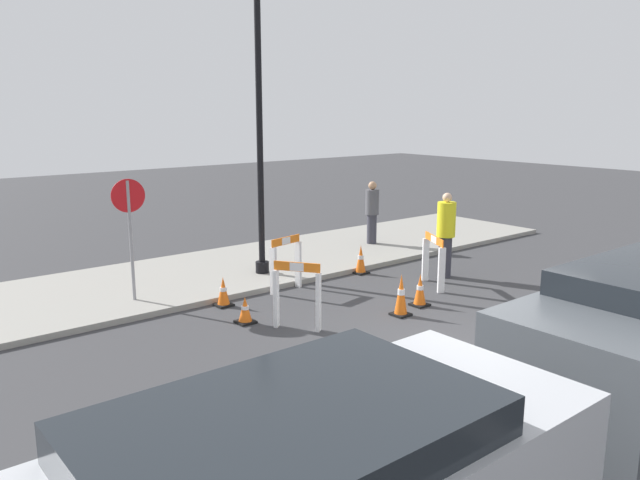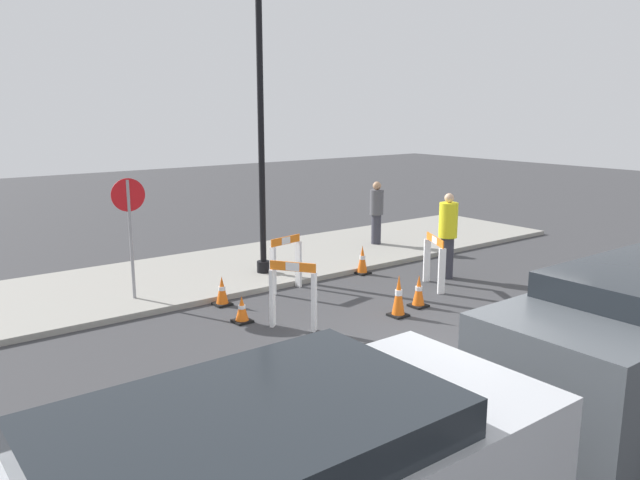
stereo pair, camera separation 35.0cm
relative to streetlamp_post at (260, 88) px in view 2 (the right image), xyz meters
The scene contains 14 objects.
ground_plane 6.75m from the streetlamp_post, 91.48° to the right, with size 60.00×60.00×0.00m, color #38383A.
sidewalk_slab 3.98m from the streetlamp_post, 99.40° to the left, with size 18.00×3.67×0.11m.
streetlamp_post is the anchor object (origin of this frame).
stop_sign 3.73m from the streetlamp_post, behind, with size 0.60×0.11×2.22m.
barricade_0 3.55m from the streetlamp_post, 99.65° to the right, with size 0.79×0.28×1.09m.
barricade_1 4.69m from the streetlamp_post, 113.89° to the right, with size 0.55×0.72×1.13m.
barricade_2 4.91m from the streetlamp_post, 50.05° to the right, with size 0.57×0.91×1.05m.
traffic_cone_0 4.20m from the streetlamp_post, 144.14° to the right, with size 0.30×0.30×0.55m.
traffic_cone_1 4.72m from the streetlamp_post, 129.52° to the right, with size 0.30×0.30×0.46m.
traffic_cone_2 5.15m from the streetlamp_post, 71.65° to the right, with size 0.30×0.30×0.60m.
traffic_cone_3 4.22m from the streetlamp_post, 30.25° to the right, with size 0.30×0.30×0.63m.
traffic_cone_4 5.10m from the streetlamp_post, 82.48° to the right, with size 0.30×0.30×0.74m.
person_worker 4.90m from the streetlamp_post, 38.25° to the right, with size 0.45×0.45×1.82m.
person_pedestrian 4.91m from the streetlamp_post, ahead, with size 0.40×0.40×1.61m.
Camera 2 is at (-6.74, -5.52, 3.54)m, focal length 35.00 mm.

